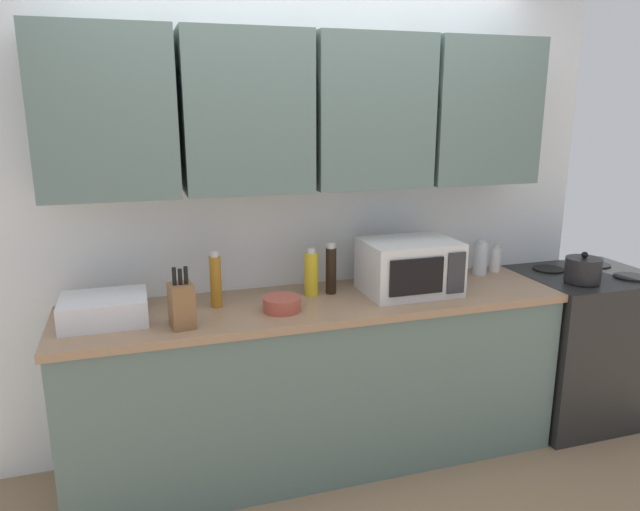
# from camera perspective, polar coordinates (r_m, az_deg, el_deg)

# --- Properties ---
(wall_back_with_cabinets) EXTENTS (3.42, 0.38, 2.60)m
(wall_back_with_cabinets) POSITION_cam_1_polar(r_m,az_deg,el_deg) (3.08, -1.54, 9.03)
(wall_back_with_cabinets) COLOR white
(wall_back_with_cabinets) RESTS_ON ground_plane
(counter_run) EXTENTS (2.55, 0.63, 0.90)m
(counter_run) POSITION_cam_1_polar(r_m,az_deg,el_deg) (3.18, -0.22, -12.02)
(counter_run) COLOR slate
(counter_run) RESTS_ON ground_plane
(stove_range) EXTENTS (0.76, 0.64, 0.91)m
(stove_range) POSITION_cam_1_polar(r_m,az_deg,el_deg) (3.94, 23.80, -7.91)
(stove_range) COLOR black
(stove_range) RESTS_ON ground_plane
(kettle) EXTENTS (0.19, 0.19, 0.17)m
(kettle) POSITION_cam_1_polar(r_m,az_deg,el_deg) (3.58, 24.04, -1.24)
(kettle) COLOR black
(kettle) RESTS_ON stove_range
(microwave) EXTENTS (0.48, 0.37, 0.28)m
(microwave) POSITION_cam_1_polar(r_m,az_deg,el_deg) (3.13, 8.61, -1.06)
(microwave) COLOR silver
(microwave) RESTS_ON counter_run
(dish_rack) EXTENTS (0.38, 0.30, 0.12)m
(dish_rack) POSITION_cam_1_polar(r_m,az_deg,el_deg) (2.87, -20.10, -4.89)
(dish_rack) COLOR silver
(dish_rack) RESTS_ON counter_run
(knife_block) EXTENTS (0.12, 0.13, 0.28)m
(knife_block) POSITION_cam_1_polar(r_m,az_deg,el_deg) (2.69, -13.20, -4.64)
(knife_block) COLOR brown
(knife_block) RESTS_ON counter_run
(bottle_amber_vinegar) EXTENTS (0.06, 0.06, 0.28)m
(bottle_amber_vinegar) POSITION_cam_1_polar(r_m,az_deg,el_deg) (2.92, -10.03, -2.41)
(bottle_amber_vinegar) COLOR #AD701E
(bottle_amber_vinegar) RESTS_ON counter_run
(bottle_white_jar) EXTENTS (0.06, 0.06, 0.16)m
(bottle_white_jar) POSITION_cam_1_polar(r_m,az_deg,el_deg) (3.65, 16.56, -0.29)
(bottle_white_jar) COLOR white
(bottle_white_jar) RESTS_ON counter_run
(bottle_yellow_mustard) EXTENTS (0.07, 0.07, 0.25)m
(bottle_yellow_mustard) POSITION_cam_1_polar(r_m,az_deg,el_deg) (3.06, -0.85, -1.73)
(bottle_yellow_mustard) COLOR gold
(bottle_yellow_mustard) RESTS_ON counter_run
(bottle_clear_tall) EXTENTS (0.08, 0.08, 0.21)m
(bottle_clear_tall) POSITION_cam_1_polar(r_m,az_deg,el_deg) (3.56, 15.20, -0.21)
(bottle_clear_tall) COLOR silver
(bottle_clear_tall) RESTS_ON counter_run
(bottle_soy_dark) EXTENTS (0.06, 0.06, 0.27)m
(bottle_soy_dark) POSITION_cam_1_polar(r_m,az_deg,el_deg) (3.08, 1.07, -1.32)
(bottle_soy_dark) COLOR black
(bottle_soy_dark) RESTS_ON counter_run
(bowl_ceramic_small) EXTENTS (0.18, 0.18, 0.07)m
(bowl_ceramic_small) POSITION_cam_1_polar(r_m,az_deg,el_deg) (2.85, -3.70, -4.69)
(bowl_ceramic_small) COLOR #B24C3D
(bowl_ceramic_small) RESTS_ON counter_run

